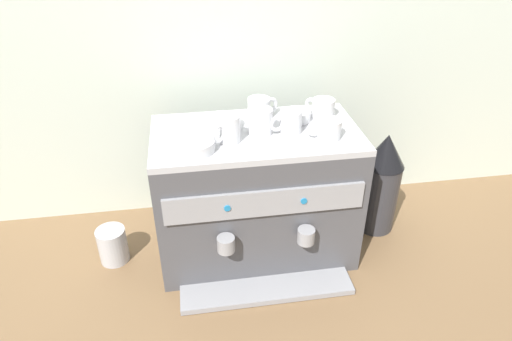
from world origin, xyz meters
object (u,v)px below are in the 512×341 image
object	(u,v)px
milk_pitcher	(113,245)
ceramic_cup_5	(290,122)
ceramic_cup_0	(328,129)
ceramic_cup_2	(322,108)
ceramic_bowl_1	(222,123)
ceramic_cup_1	(228,129)
ceramic_cup_4	(260,108)
ceramic_cup_3	(260,121)
ceramic_bowl_2	(297,116)
ceramic_bowl_0	(194,146)
coffee_grinder	(381,182)
espresso_machine	(256,195)

from	to	relation	value
milk_pitcher	ceramic_cup_5	bearing A→B (deg)	-2.77
ceramic_cup_0	ceramic_cup_2	bearing A→B (deg)	80.56
ceramic_cup_0	ceramic_bowl_1	bearing A→B (deg)	157.75
ceramic_cup_1	ceramic_cup_4	size ratio (longest dim) A/B	0.87
ceramic_cup_0	ceramic_cup_3	distance (m)	0.21
ceramic_cup_5	ceramic_bowl_2	size ratio (longest dim) A/B	1.18
ceramic_cup_2	ceramic_cup_4	size ratio (longest dim) A/B	0.88
ceramic_cup_3	ceramic_cup_5	size ratio (longest dim) A/B	1.11
ceramic_bowl_0	milk_pitcher	world-z (taller)	ceramic_bowl_0
ceramic_cup_1	ceramic_cup_2	size ratio (longest dim) A/B	0.99
ceramic_cup_2	ceramic_bowl_0	xyz separation A→B (m)	(-0.44, -0.17, -0.02)
ceramic_bowl_1	coffee_grinder	distance (m)	0.65
ceramic_bowl_1	ceramic_bowl_2	world-z (taller)	ceramic_bowl_2
ceramic_cup_0	espresso_machine	bearing A→B (deg)	161.07
ceramic_cup_1	milk_pitcher	bearing A→B (deg)	171.31
espresso_machine	ceramic_cup_1	size ratio (longest dim) A/B	6.97
ceramic_cup_1	ceramic_bowl_1	xyz separation A→B (m)	(-0.01, 0.11, -0.03)
ceramic_cup_4	coffee_grinder	bearing A→B (deg)	-5.99
ceramic_cup_0	ceramic_cup_1	bearing A→B (deg)	175.60
espresso_machine	ceramic_cup_3	world-z (taller)	ceramic_cup_3
ceramic_cup_0	ceramic_bowl_2	xyz separation A→B (m)	(-0.07, 0.14, -0.01)
coffee_grinder	ceramic_cup_4	bearing A→B (deg)	174.01
ceramic_bowl_1	ceramic_bowl_2	bearing A→B (deg)	1.98
ceramic_bowl_2	milk_pitcher	world-z (taller)	ceramic_bowl_2
ceramic_cup_1	milk_pitcher	world-z (taller)	ceramic_cup_1
ceramic_bowl_0	ceramic_bowl_1	xyz separation A→B (m)	(0.10, 0.14, -0.00)
espresso_machine	coffee_grinder	distance (m)	0.49
ceramic_cup_2	ceramic_cup_4	xyz separation A→B (m)	(-0.21, 0.02, 0.00)
ceramic_bowl_1	coffee_grinder	xyz separation A→B (m)	(0.59, -0.00, -0.29)
espresso_machine	coffee_grinder	size ratio (longest dim) A/B	1.65
ceramic_cup_1	ceramic_bowl_1	size ratio (longest dim) A/B	0.79
espresso_machine	ceramic_cup_4	distance (m)	0.30
ceramic_cup_4	coffee_grinder	xyz separation A→B (m)	(0.45, -0.05, -0.31)
milk_pitcher	ceramic_cup_3	bearing A→B (deg)	-1.87
ceramic_bowl_2	ceramic_cup_5	bearing A→B (deg)	-118.35
ceramic_cup_1	ceramic_cup_2	xyz separation A→B (m)	(0.33, 0.13, -0.01)
ceramic_cup_5	ceramic_bowl_0	size ratio (longest dim) A/B	0.85
ceramic_bowl_2	ceramic_cup_3	bearing A→B (deg)	-153.57
ceramic_cup_1	milk_pitcher	xyz separation A→B (m)	(-0.42, 0.06, -0.46)
ceramic_bowl_1	milk_pitcher	size ratio (longest dim) A/B	0.93
ceramic_bowl_1	ceramic_cup_5	bearing A→B (deg)	-18.97
ceramic_cup_1	ceramic_bowl_0	bearing A→B (deg)	-160.13
ceramic_cup_2	milk_pitcher	xyz separation A→B (m)	(-0.75, -0.06, -0.45)
ceramic_cup_0	ceramic_cup_4	size ratio (longest dim) A/B	0.97
ceramic_bowl_0	ceramic_cup_1	bearing A→B (deg)	19.87
espresso_machine	ceramic_cup_3	size ratio (longest dim) A/B	5.62
espresso_machine	ceramic_bowl_2	xyz separation A→B (m)	(0.15, 0.07, 0.26)
ceramic_bowl_2	milk_pitcher	distance (m)	0.79
ceramic_cup_4	ceramic_bowl_0	distance (m)	0.30
espresso_machine	ceramic_cup_4	size ratio (longest dim) A/B	6.09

